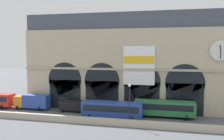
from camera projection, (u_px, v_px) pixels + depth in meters
The scene contains 8 objects.
ground_plane at pixel (116, 118), 44.01m from camera, with size 200.00×200.00×0.00m, color #54565B.
quay_parapet_wall at pixel (111, 122), 39.88m from camera, with size 90.00×0.70×1.14m, color #B2A891.
station_building at pixel (124, 63), 50.39m from camera, with size 42.47×5.26×20.13m.
box_truck_west at pixel (33, 101), 50.80m from camera, with size 7.50×2.91×3.12m.
van_midwest at pixel (73, 106), 48.82m from camera, with size 5.20×2.48×2.20m.
bus_center at pixel (112, 109), 43.61m from camera, with size 11.00×3.25×3.10m.
bus_mideast at pixel (164, 108), 44.57m from camera, with size 11.00×3.25×3.10m.
street_lamp_quayside at pixel (130, 99), 39.68m from camera, with size 0.44×0.44×6.90m.
Camera 1 is at (8.84, -42.21, 12.51)m, focal length 38.57 mm.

